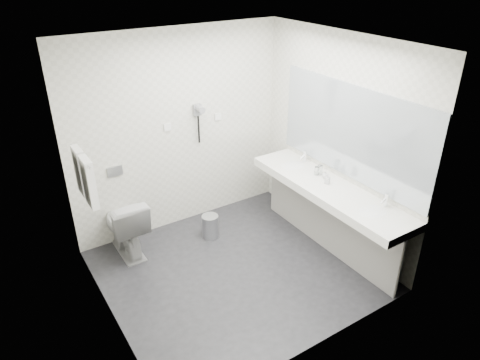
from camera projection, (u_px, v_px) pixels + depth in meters
floor at (236, 270)px, 5.02m from camera, size 2.80×2.80×0.00m
ceiling at (235, 44)px, 3.87m from camera, size 2.80×2.80×0.00m
wall_back at (179, 132)px, 5.41m from camera, size 2.80×0.00×2.80m
wall_front at (324, 234)px, 3.47m from camera, size 2.80×0.00×2.80m
wall_left at (97, 211)px, 3.77m from camera, size 0.00×2.60×2.60m
wall_right at (338, 143)px, 5.12m from camera, size 0.00×2.60×2.60m
vanity_counter at (328, 190)px, 5.04m from camera, size 0.55×2.20×0.10m
vanity_panel at (326, 221)px, 5.25m from camera, size 0.03×2.15×0.75m
vanity_post_near at (399, 266)px, 4.49m from camera, size 0.06×0.06×0.75m
vanity_post_far at (276, 185)px, 6.04m from camera, size 0.06×0.06×0.75m
mirror at (351, 132)px, 4.87m from camera, size 0.02×2.20×1.05m
basin_near at (372, 212)px, 4.54m from camera, size 0.40×0.31×0.05m
basin_far at (293, 166)px, 5.51m from camera, size 0.40×0.31×0.05m
faucet_near at (386, 200)px, 4.59m from camera, size 0.04×0.04×0.15m
faucet_far at (305, 156)px, 5.56m from camera, size 0.04×0.04×0.15m
soap_bottle_a at (327, 179)px, 5.05m from camera, size 0.07×0.07×0.12m
soap_bottle_b at (325, 175)px, 5.18m from camera, size 0.10×0.10×0.09m
glass_left at (317, 171)px, 5.25m from camera, size 0.07×0.07×0.10m
glass_right at (320, 170)px, 5.26m from camera, size 0.07×0.07×0.12m
toilet at (125, 225)px, 5.17m from camera, size 0.42×0.74×0.75m
flush_plate at (115, 171)px, 5.13m from camera, size 0.18×0.02×0.12m
pedal_bin at (210, 227)px, 5.54m from camera, size 0.26×0.26×0.29m
bin_lid at (210, 217)px, 5.47m from camera, size 0.21×0.21×0.02m
towel_rail at (80, 156)px, 4.06m from camera, size 0.02×0.62×0.02m
towel_near at (89, 182)px, 4.07m from camera, size 0.07×0.24×0.48m
towel_far at (81, 171)px, 4.28m from camera, size 0.07×0.24×0.48m
dryer_cradle at (197, 110)px, 5.39m from camera, size 0.10×0.04×0.14m
dryer_barrel at (200, 109)px, 5.33m from camera, size 0.08×0.14×0.08m
dryer_cord at (199, 129)px, 5.50m from camera, size 0.02×0.02×0.35m
switch_plate_a at (168, 127)px, 5.28m from camera, size 0.09×0.02×0.09m
switch_plate_b at (218, 117)px, 5.62m from camera, size 0.09×0.02×0.09m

